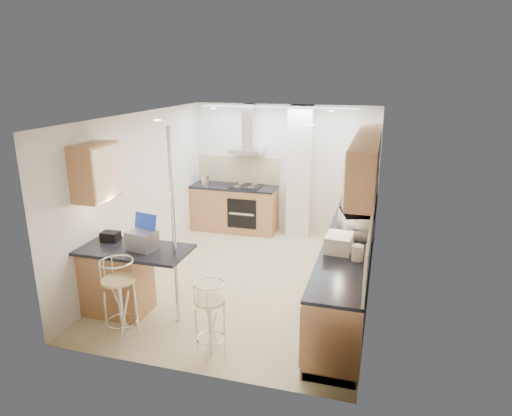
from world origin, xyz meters
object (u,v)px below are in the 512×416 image
(laptop, at_px, (142,240))
(bread_bin, at_px, (339,243))
(microwave, at_px, (356,224))
(bar_stool_near, at_px, (120,300))
(bar_stool_end, at_px, (210,319))

(laptop, xyz_separation_m, bread_bin, (2.38, 0.68, -0.03))
(microwave, distance_m, bread_bin, 0.65)
(bar_stool_near, bearing_deg, laptop, 91.93)
(bar_stool_end, relative_size, bread_bin, 2.20)
(laptop, distance_m, bar_stool_near, 0.78)
(microwave, bearing_deg, laptop, 101.11)
(laptop, xyz_separation_m, bar_stool_end, (1.12, -0.56, -0.61))
(laptop, relative_size, bar_stool_near, 0.34)
(bar_stool_end, distance_m, bread_bin, 1.87)
(bar_stool_end, bearing_deg, microwave, -13.63)
(bar_stool_end, xyz_separation_m, bread_bin, (1.27, 1.24, 0.58))
(bar_stool_end, bearing_deg, bread_bin, -21.62)
(microwave, xyz_separation_m, laptop, (-2.55, -1.31, -0.02))
(laptop, distance_m, bread_bin, 2.48)
(bread_bin, bearing_deg, bar_stool_end, -132.47)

